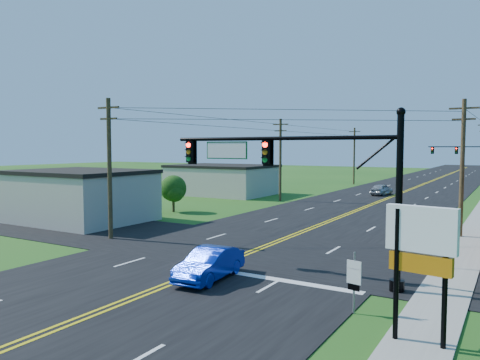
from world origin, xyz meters
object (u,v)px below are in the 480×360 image
Objects in this scene: signal_mast_main at (297,173)px; route_sign at (354,278)px; stop_sign at (436,237)px; blue_car at (210,265)px; signal_mast_far at (462,155)px.

signal_mast_main reaches higher than route_sign.
stop_sign is at bearing 42.30° from signal_mast_main.
signal_mast_main is 7.77m from stop_sign.
blue_car is 6.87m from route_sign.
blue_car is 11.05m from stop_sign.
route_sign is at bearing -113.23° from stop_sign.
stop_sign is at bearing 91.36° from route_sign.
stop_sign reaches higher than blue_car.
stop_sign is at bearing 36.50° from blue_car.
signal_mast_far reaches higher than blue_car.
signal_mast_main is 5.11× the size of route_sign.
signal_mast_far is at bearing 104.85° from route_sign.
signal_mast_far is 67.50m from stop_sign.
blue_car is 1.97× the size of stop_sign.
signal_mast_main is 5.66m from blue_car.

